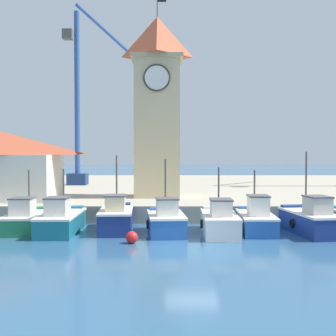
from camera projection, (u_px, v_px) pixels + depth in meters
ground_plane at (190, 249)px, 22.19m from camera, size 300.00×300.00×0.00m
quay_wharf at (176, 190)px, 49.91m from camera, size 120.00×40.00×1.11m
fishing_boat_far_left at (24, 219)px, 27.09m from camera, size 2.24×4.86×3.52m
fishing_boat_left_outer at (59, 220)px, 26.47m from camera, size 2.13×5.27×3.61m
fishing_boat_left_inner at (114, 218)px, 27.14m from camera, size 2.12×4.89×4.38m
fishing_boat_mid_left at (164, 221)px, 26.19m from camera, size 2.31×4.30×4.19m
fishing_boat_center at (217, 221)px, 26.14m from camera, size 2.07×5.25×3.71m
fishing_boat_mid_right at (254, 219)px, 26.91m from camera, size 2.07×5.14×3.53m
fishing_boat_right_inner at (308, 220)px, 26.22m from camera, size 2.54×5.24×4.61m
clock_tower at (155, 102)px, 36.27m from camera, size 3.94×3.94×15.53m
port_crane_near at (77, 115)px, 49.61m from camera, size 6.06×9.00×19.10m
mooring_buoy at (130, 237)px, 23.44m from camera, size 0.61×0.61×0.61m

